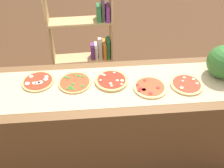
{
  "coord_description": "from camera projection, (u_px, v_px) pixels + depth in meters",
  "views": [
    {
      "loc": [
        -0.14,
        -1.64,
        2.33
      ],
      "look_at": [
        0.0,
        0.0,
        0.92
      ],
      "focal_mm": 40.19,
      "sensor_mm": 36.0,
      "label": 1
    }
  ],
  "objects": [
    {
      "name": "counter",
      "position": [
        112.0,
        120.0,
        2.47
      ],
      "size": [
        2.37,
        0.72,
        0.9
      ],
      "primitive_type": "cube",
      "color": "brown",
      "rests_on": "ground_plane"
    },
    {
      "name": "pizza_mozzarella_0",
      "position": [
        38.0,
        81.0,
        2.21
      ],
      "size": [
        0.28,
        0.28,
        0.02
      ],
      "color": "tan",
      "rests_on": "parchment_paper"
    },
    {
      "name": "bookshelf",
      "position": [
        89.0,
        44.0,
        3.05
      ],
      "size": [
        0.74,
        0.27,
        1.53
      ],
      "color": "tan",
      "rests_on": "ground_plane"
    },
    {
      "name": "pizza_mushroom_4",
      "position": [
        186.0,
        84.0,
        2.18
      ],
      "size": [
        0.28,
        0.28,
        0.03
      ],
      "color": "#DBB26B",
      "rests_on": "parchment_paper"
    },
    {
      "name": "parchment_paper",
      "position": [
        112.0,
        86.0,
        2.18
      ],
      "size": [
        2.24,
        0.54,
        0.0
      ],
      "primitive_type": "cube",
      "color": "tan",
      "rests_on": "counter"
    },
    {
      "name": "pizza_spinach_1",
      "position": [
        75.0,
        82.0,
        2.2
      ],
      "size": [
        0.29,
        0.29,
        0.02
      ],
      "color": "tan",
      "rests_on": "parchment_paper"
    },
    {
      "name": "pizza_mushroom_2",
      "position": [
        111.0,
        80.0,
        2.21
      ],
      "size": [
        0.29,
        0.29,
        0.03
      ],
      "color": "tan",
      "rests_on": "parchment_paper"
    },
    {
      "name": "pizza_pepperoni_3",
      "position": [
        150.0,
        87.0,
        2.15
      ],
      "size": [
        0.29,
        0.29,
        0.02
      ],
      "color": "#DBB26B",
      "rests_on": "parchment_paper"
    },
    {
      "name": "watermelon",
      "position": [
        224.0,
        62.0,
        2.2
      ],
      "size": [
        0.3,
        0.3,
        0.3
      ],
      "primitive_type": "sphere",
      "color": "#2D6628",
      "rests_on": "counter"
    },
    {
      "name": "ground_plane",
      "position": [
        112.0,
        147.0,
        2.76
      ],
      "size": [
        12.0,
        12.0,
        0.0
      ],
      "primitive_type": "plane",
      "color": "#4C2D19"
    }
  ]
}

